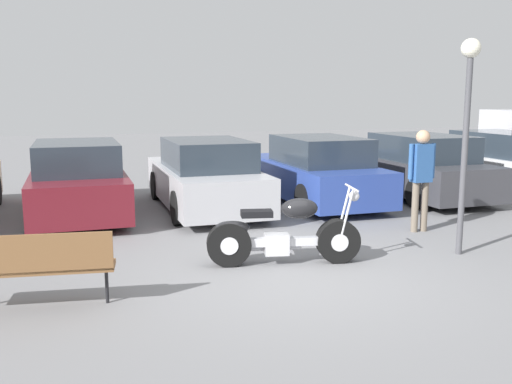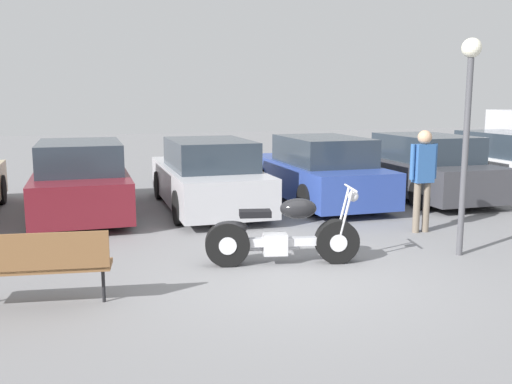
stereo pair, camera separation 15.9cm
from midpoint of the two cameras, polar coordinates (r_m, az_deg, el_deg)
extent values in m
plane|color=slate|center=(7.68, 3.44, -8.39)|extent=(60.00, 60.00, 0.00)
cylinder|color=black|center=(8.27, 7.65, -4.88)|extent=(0.65, 0.32, 0.62)
cylinder|color=silver|center=(8.27, 7.65, -4.88)|extent=(0.29, 0.26, 0.25)
cylinder|color=black|center=(8.04, -3.30, -5.24)|extent=(0.65, 0.32, 0.62)
cylinder|color=silver|center=(8.04, -3.30, -5.24)|extent=(0.29, 0.26, 0.25)
cube|color=silver|center=(8.12, 2.26, -4.98)|extent=(1.20, 0.34, 0.12)
cube|color=silver|center=(8.11, 1.49, -5.21)|extent=(0.38, 0.30, 0.30)
ellipsoid|color=black|center=(8.05, 3.82, -1.64)|extent=(0.58, 0.43, 0.29)
cube|color=black|center=(7.97, -0.51, -2.16)|extent=(0.48, 0.32, 0.09)
ellipsoid|color=black|center=(7.99, -2.95, -3.61)|extent=(0.51, 0.29, 0.20)
cylinder|color=silver|center=(8.12, 8.49, -2.38)|extent=(0.22, 0.08, 0.78)
cylinder|color=silver|center=(8.29, 8.16, -2.12)|extent=(0.22, 0.08, 0.78)
cylinder|color=silver|center=(8.16, 9.00, 0.42)|extent=(0.15, 0.61, 0.03)
sphere|color=silver|center=(8.19, 9.25, -0.40)|extent=(0.15, 0.15, 0.15)
cylinder|color=silver|center=(8.24, -0.15, -5.64)|extent=(1.19, 0.31, 0.08)
cube|color=maroon|center=(12.10, -17.70, 0.38)|extent=(1.77, 4.53, 0.74)
cube|color=#28333D|center=(11.74, -17.85, 3.37)|extent=(1.55, 2.35, 0.58)
cylinder|color=black|center=(13.54, -21.18, 0.25)|extent=(0.20, 0.65, 0.65)
cylinder|color=black|center=(13.54, -14.22, 0.60)|extent=(0.20, 0.65, 0.65)
cylinder|color=black|center=(10.78, -21.96, -2.05)|extent=(0.20, 0.65, 0.65)
cylinder|color=black|center=(10.78, -13.21, -1.60)|extent=(0.20, 0.65, 0.65)
cube|color=#BCBCC1|center=(12.13, -5.55, 0.81)|extent=(1.77, 4.53, 0.74)
cube|color=#28333D|center=(11.79, -5.31, 3.81)|extent=(1.55, 2.35, 0.58)
cylinder|color=black|center=(13.39, -10.27, 0.65)|extent=(0.20, 0.65, 0.65)
cylinder|color=black|center=(13.70, -3.44, 0.99)|extent=(0.20, 0.65, 0.65)
cylinder|color=black|center=(10.66, -8.22, -1.58)|extent=(0.20, 0.65, 0.65)
cylinder|color=black|center=(11.05, 0.22, -1.08)|extent=(0.20, 0.65, 0.65)
cube|color=#2D479E|center=(12.96, 5.50, 1.38)|extent=(1.77, 4.53, 0.74)
cube|color=#28333D|center=(12.64, 6.04, 4.19)|extent=(1.55, 2.35, 0.58)
cylinder|color=black|center=(14.00, 0.11, 1.19)|extent=(0.20, 0.65, 0.65)
cylinder|color=black|center=(14.59, 6.27, 1.47)|extent=(0.20, 0.65, 0.65)
cylinder|color=black|center=(11.40, 4.49, -0.77)|extent=(0.20, 0.65, 0.65)
cylinder|color=black|center=(12.12, 11.70, -0.33)|extent=(0.20, 0.65, 0.65)
cube|color=#3D3D42|center=(14.10, 15.21, 1.75)|extent=(1.77, 4.53, 0.74)
cube|color=#28333D|center=(13.80, 15.95, 4.32)|extent=(1.55, 2.35, 0.58)
cylinder|color=black|center=(14.91, 9.59, 1.57)|extent=(0.20, 0.65, 0.65)
cylinder|color=black|center=(15.74, 14.92, 1.80)|extent=(0.20, 0.65, 0.65)
cylinder|color=black|center=(12.52, 15.50, -0.16)|extent=(0.20, 0.65, 0.65)
cylinder|color=black|center=(13.49, 21.36, 0.21)|extent=(0.20, 0.65, 0.65)
cube|color=white|center=(15.83, 22.50, 2.18)|extent=(1.77, 4.53, 0.74)
cube|color=#28333D|center=(15.56, 23.30, 4.47)|extent=(1.55, 2.35, 0.58)
cylinder|color=black|center=(16.45, 17.11, 2.02)|extent=(0.20, 0.65, 0.65)
cylinder|color=black|center=(17.44, 21.55, 2.18)|extent=(0.20, 0.65, 0.65)
cylinder|color=black|center=(14.27, 23.55, 0.54)|extent=(0.20, 0.65, 0.65)
cylinder|color=black|center=(18.40, 22.45, 2.90)|extent=(0.24, 0.92, 0.92)
cube|color=brown|center=(6.95, -22.04, -7.16)|extent=(1.83, 0.63, 0.05)
cube|color=brown|center=(6.72, -22.46, -5.79)|extent=(1.78, 0.28, 0.44)
cylinder|color=black|center=(6.89, -15.34, -8.88)|extent=(0.04, 0.04, 0.45)
cylinder|color=#4C4C51|center=(8.94, 19.63, 3.28)|extent=(0.09, 0.09, 2.94)
sphere|color=white|center=(8.92, 20.21, 13.35)|extent=(0.28, 0.28, 0.28)
cylinder|color=#726656|center=(10.35, 15.19, -1.47)|extent=(0.12, 0.12, 0.89)
cylinder|color=#726656|center=(10.46, 16.07, -1.40)|extent=(0.12, 0.12, 0.89)
cube|color=#2D5999|center=(10.29, 15.83, 2.81)|extent=(0.34, 0.20, 0.66)
cylinder|color=#2D5999|center=(10.16, 14.80, 2.96)|extent=(0.08, 0.08, 0.61)
cylinder|color=#2D5999|center=(10.41, 16.84, 3.02)|extent=(0.08, 0.08, 0.61)
sphere|color=tan|center=(10.25, 15.94, 5.32)|extent=(0.24, 0.24, 0.24)
camera|label=1|loc=(0.08, -90.50, -0.08)|focal=40.00mm
camera|label=2|loc=(0.08, 89.50, 0.08)|focal=40.00mm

